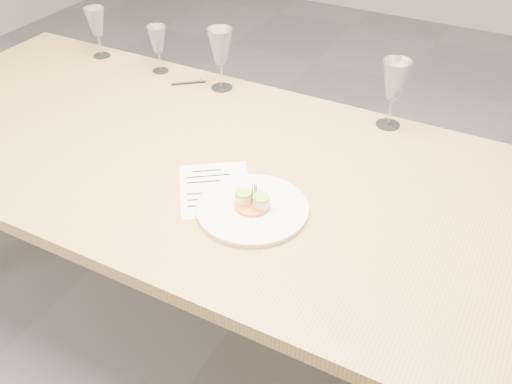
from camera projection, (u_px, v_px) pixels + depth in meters
The scene contains 9 objects.
ground at pixel (230, 328), 2.13m from camera, with size 7.00×7.00×0.00m, color slate.
dining_table at pixel (224, 180), 1.72m from camera, with size 2.40×1.00×0.75m.
dinner_plate at pixel (252, 208), 1.48m from camera, with size 0.29×0.29×0.08m.
recipe_sheet at pixel (215, 189), 1.57m from camera, with size 0.30×0.31×0.00m.
ballpoint_pen at pixel (189, 83), 2.08m from camera, with size 0.10×0.09×0.01m.
wine_glass_0 at pixel (96, 23), 2.20m from camera, with size 0.08×0.08×0.19m.
wine_glass_1 at pixel (157, 40), 2.09m from camera, with size 0.07×0.07×0.18m.
wine_glass_2 at pixel (220, 47), 1.96m from camera, with size 0.09×0.09×0.22m.
wine_glass_3 at pixel (395, 81), 1.75m from camera, with size 0.09×0.09×0.22m.
Camera 1 is at (0.74, -1.18, 1.69)m, focal length 40.00 mm.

